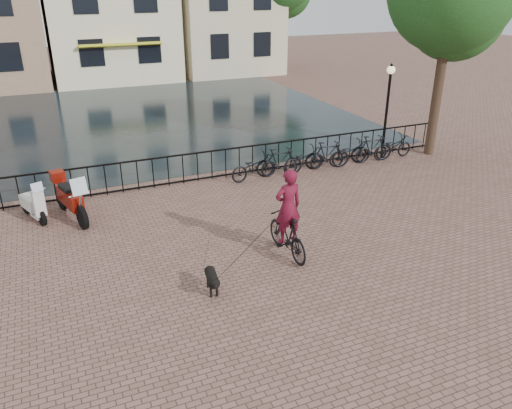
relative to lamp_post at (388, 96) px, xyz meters
name	(u,v)px	position (x,y,z in m)	size (l,w,h in m)	color
ground	(313,313)	(-7.20, -7.60, -2.38)	(100.00, 100.00, 0.00)	brown
canal_water	(143,118)	(-7.20, 9.70, -2.38)	(20.00, 20.00, 0.00)	black
railing	(198,167)	(-7.20, 0.40, -1.87)	(20.00, 0.05, 1.02)	black
lamp_post	(388,96)	(0.00, 0.00, 0.00)	(0.30, 0.30, 3.45)	black
cyclist	(288,218)	(-6.63, -5.22, -1.39)	(0.84, 1.93, 2.61)	black
dog	(212,280)	(-8.85, -6.05, -2.09)	(0.40, 0.90, 0.59)	black
motorcycle	(69,193)	(-11.34, -0.98, -1.61)	(1.06, 2.21, 1.54)	maroon
scooter	(31,198)	(-12.35, -0.60, -1.72)	(0.89, 1.46, 1.31)	silver
parked_bike_0	(254,167)	(-5.40, -0.20, -1.93)	(0.60, 1.72, 0.90)	black
parked_bike_1	(279,162)	(-4.45, -0.20, -1.88)	(0.47, 1.66, 1.00)	black
parked_bike_2	(304,160)	(-3.50, -0.20, -1.93)	(0.60, 1.72, 0.90)	black
parked_bike_3	(327,155)	(-2.55, -0.20, -1.88)	(0.47, 1.66, 1.00)	black
parked_bike_4	(350,153)	(-1.60, -0.20, -1.93)	(0.60, 1.72, 0.90)	black
parked_bike_5	(372,149)	(-0.65, -0.20, -1.88)	(0.47, 1.66, 1.00)	black
parked_bike_6	(392,147)	(0.30, -0.20, -1.93)	(0.60, 1.72, 0.90)	black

